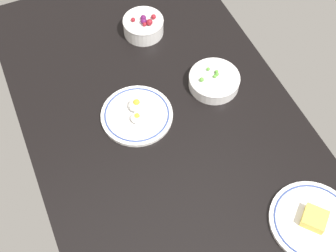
{
  "coord_description": "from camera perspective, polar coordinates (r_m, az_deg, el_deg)",
  "views": [
    {
      "loc": [
        -66.76,
        29.19,
        119.09
      ],
      "look_at": [
        0.0,
        0.0,
        6.0
      ],
      "focal_mm": 48.63,
      "sensor_mm": 36.0,
      "label": 1
    }
  ],
  "objects": [
    {
      "name": "dining_table",
      "position": [
        1.38,
        0.0,
        -0.9
      ],
      "size": [
        146.94,
        80.76,
        4.0
      ],
      "primitive_type": "cube",
      "color": "black",
      "rests_on": "ground"
    },
    {
      "name": "plate_eggs",
      "position": [
        1.38,
        -3.92,
        1.5
      ],
      "size": [
        21.95,
        21.95,
        4.86
      ],
      "color": "white",
      "rests_on": "dining_table"
    },
    {
      "name": "plate_cheese",
      "position": [
        1.28,
        17.7,
        -11.27
      ],
      "size": [
        22.97,
        22.97,
        4.03
      ],
      "color": "white",
      "rests_on": "dining_table"
    },
    {
      "name": "bowl_berries",
      "position": [
        1.59,
        -3.1,
        12.46
      ],
      "size": [
        13.93,
        13.93,
        7.68
      ],
      "color": "white",
      "rests_on": "dining_table"
    },
    {
      "name": "bowl_peas",
      "position": [
        1.45,
        5.8,
        5.69
      ],
      "size": [
        16.18,
        16.18,
        5.28
      ],
      "color": "white",
      "rests_on": "dining_table"
    }
  ]
}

